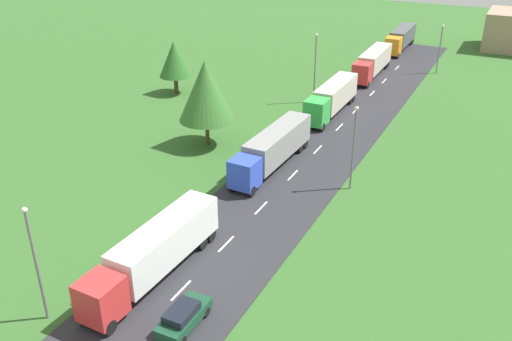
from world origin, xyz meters
name	(u,v)px	position (x,y,z in m)	size (l,w,h in m)	color
road	(240,230)	(0.00, 24.50, 0.03)	(10.00, 140.00, 0.06)	#2B2B30
lane_marking_centre	(205,265)	(0.00, 19.13, 0.07)	(0.16, 118.62, 0.01)	white
truck_lead	(155,251)	(-2.51, 16.62, 2.13)	(2.84, 13.23, 3.61)	red
truck_second	(273,148)	(-2.60, 36.44, 2.14)	(2.80, 13.59, 3.62)	blue
truck_third	(332,97)	(-2.46, 53.42, 2.16)	(2.52, 13.07, 3.65)	green
truck_fourth	(373,62)	(-2.49, 71.73, 2.13)	(2.72, 13.74, 3.60)	red
truck_fifth	(401,38)	(-2.42, 89.33, 2.11)	(2.58, 13.38, 3.57)	orange
car_second	(183,317)	(2.16, 13.01, 0.87)	(1.82, 4.23, 1.56)	#19472D
lamppost_lead	(35,259)	(-6.26, 9.80, 4.62)	(0.36, 0.36, 8.29)	slate
lamppost_second	(354,144)	(5.80, 35.56, 4.54)	(0.36, 0.36, 8.12)	slate
lamppost_third	(315,65)	(-6.05, 56.61, 5.02)	(0.36, 0.36, 9.08)	slate
lamppost_fourth	(440,46)	(6.08, 77.48, 4.17)	(0.36, 0.36, 7.41)	slate
tree_oak	(174,59)	(-24.41, 51.59, 4.76)	(4.34, 4.34, 7.19)	#513823
tree_birch	(206,91)	(-11.37, 38.35, 6.16)	(5.91, 5.91, 9.42)	#513823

